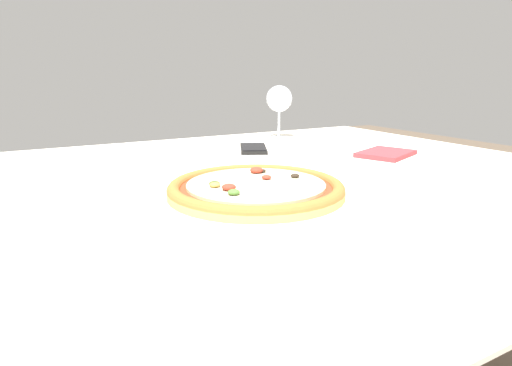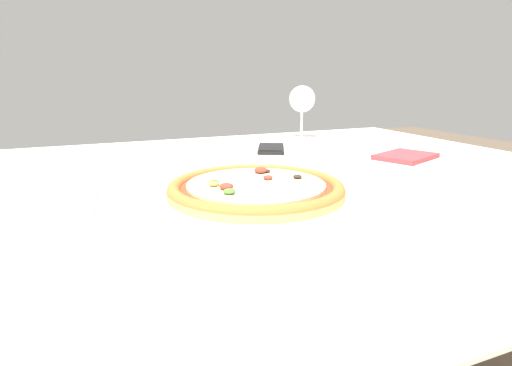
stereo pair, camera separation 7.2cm
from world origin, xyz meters
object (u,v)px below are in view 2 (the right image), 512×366
Objects in this scene: wine_glass_far_left at (302,100)px; cell_phone at (271,148)px; fork at (89,202)px; dining_table at (295,206)px; pizza_plate at (256,190)px.

cell_phone is at bearing -138.62° from wine_glass_far_left.
cell_phone is at bearing 34.28° from fork.
dining_table is 0.42m from fork.
dining_table is at bearing -120.01° from wine_glass_far_left.
fork is 1.06× the size of cell_phone.
pizza_plate reaches higher than dining_table.
cell_phone is (0.07, 0.28, 0.08)m from dining_table.
fork is at bearing -173.14° from dining_table.
cell_phone is (0.23, 0.42, -0.01)m from pizza_plate.
pizza_plate is 0.48m from cell_phone.
pizza_plate is 1.91× the size of wine_glass_far_left.
fork is at bearing -145.72° from cell_phone.
cell_phone is at bearing 75.63° from dining_table.
pizza_plate is 1.92× the size of fork.
wine_glass_far_left is (0.67, 0.49, 0.12)m from fork.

